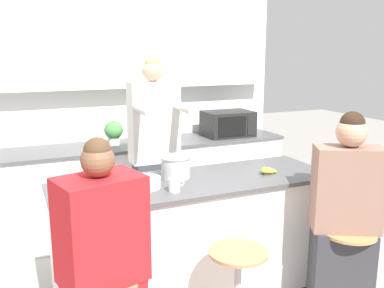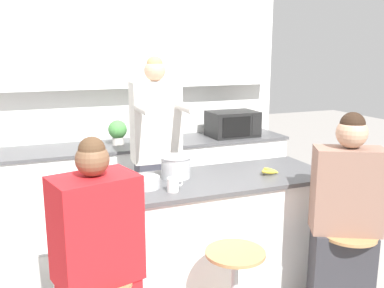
{
  "view_description": "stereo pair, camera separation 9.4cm",
  "coord_description": "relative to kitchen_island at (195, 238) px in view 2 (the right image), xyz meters",
  "views": [
    {
      "loc": [
        -1.21,
        -2.68,
        1.82
      ],
      "look_at": [
        0.0,
        0.07,
        1.16
      ],
      "focal_mm": 40.0,
      "sensor_mm": 36.0,
      "label": 1
    },
    {
      "loc": [
        -1.12,
        -2.71,
        1.82
      ],
      "look_at": [
        0.0,
        0.07,
        1.16
      ],
      "focal_mm": 40.0,
      "sensor_mm": 36.0,
      "label": 2
    }
  ],
  "objects": [
    {
      "name": "coffee_cup_near",
      "position": [
        -0.24,
        -0.18,
        0.5
      ],
      "size": [
        0.11,
        0.08,
        0.09
      ],
      "color": "white",
      "rests_on": "kitchen_island"
    },
    {
      "name": "potted_plant",
      "position": [
        -0.26,
        1.39,
        0.59
      ],
      "size": [
        0.18,
        0.18,
        0.24
      ],
      "color": "beige",
      "rests_on": "back_counter"
    },
    {
      "name": "bar_stool_rightmost",
      "position": [
        0.82,
        -0.67,
        -0.12
      ],
      "size": [
        0.38,
        0.38,
        0.65
      ],
      "color": "tan",
      "rests_on": "ground_plane"
    },
    {
      "name": "fruit_bowl",
      "position": [
        -0.39,
        -0.03,
        0.49
      ],
      "size": [
        0.2,
        0.2,
        0.07
      ],
      "color": "#B7BABC",
      "rests_on": "kitchen_island"
    },
    {
      "name": "cooking_pot",
      "position": [
        -0.11,
        0.11,
        0.53
      ],
      "size": [
        0.31,
        0.23,
        0.16
      ],
      "color": "#B7BABC",
      "rests_on": "kitchen_island"
    },
    {
      "name": "person_wrapped_blanket",
      "position": [
        -0.81,
        -0.63,
        0.2
      ],
      "size": [
        0.47,
        0.38,
        1.41
      ],
      "rotation": [
        0.0,
        0.0,
        0.25
      ],
      "color": "red",
      "rests_on": "ground_plane"
    },
    {
      "name": "back_counter",
      "position": [
        0.0,
        1.39,
        -0.01
      ],
      "size": [
        3.08,
        0.61,
        0.91
      ],
      "color": "white",
      "rests_on": "ground_plane"
    },
    {
      "name": "person_cooking",
      "position": [
        -0.09,
        0.66,
        0.42
      ],
      "size": [
        0.43,
        0.61,
        1.78
      ],
      "rotation": [
        0.0,
        0.0,
        -0.04
      ],
      "color": "#383842",
      "rests_on": "ground_plane"
    },
    {
      "name": "banana_bunch",
      "position": [
        0.56,
        -0.07,
        0.48
      ],
      "size": [
        0.16,
        0.12,
        0.05
      ],
      "color": "yellow",
      "rests_on": "kitchen_island"
    },
    {
      "name": "kitchen_island",
      "position": [
        0.0,
        0.0,
        0.0
      ],
      "size": [
        2.05,
        0.69,
        0.91
      ],
      "color": "black",
      "rests_on": "ground_plane"
    },
    {
      "name": "microwave",
      "position": [
        0.99,
        1.35,
        0.59
      ],
      "size": [
        0.52,
        0.37,
        0.27
      ],
      "color": "black",
      "rests_on": "back_counter"
    },
    {
      "name": "wall_back",
      "position": [
        0.0,
        1.67,
        1.08
      ],
      "size": [
        3.31,
        0.22,
        2.7
      ],
      "color": "silver",
      "rests_on": "ground_plane"
    },
    {
      "name": "person_seated_near",
      "position": [
        0.81,
        -0.63,
        0.2
      ],
      "size": [
        0.49,
        0.42,
        1.45
      ],
      "rotation": [
        0.0,
        0.0,
        -0.49
      ],
      "color": "#333338",
      "rests_on": "ground_plane"
    }
  ]
}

